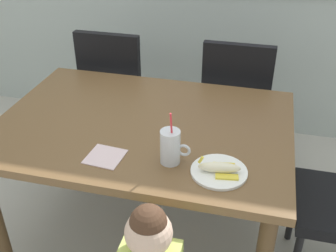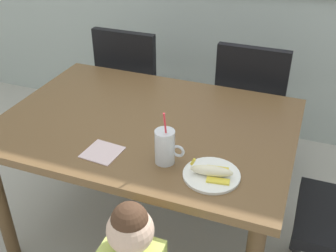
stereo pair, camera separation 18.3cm
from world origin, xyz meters
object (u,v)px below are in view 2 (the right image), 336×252
(dining_chair_left, at_px, (134,85))
(snack_plate, at_px, (211,175))
(dining_chair_right, at_px, (251,104))
(paper_napkin, at_px, (102,152))
(dining_table, at_px, (148,137))
(peeled_banana, at_px, (212,171))
(milk_cup, at_px, (165,148))

(dining_chair_left, bearing_deg, snack_plate, 128.66)
(dining_chair_right, bearing_deg, dining_chair_left, 1.00)
(snack_plate, xyz_separation_m, paper_napkin, (-0.49, -0.01, -0.00))
(dining_table, height_order, peeled_banana, peeled_banana)
(milk_cup, bearing_deg, paper_napkin, -172.74)
(dining_chair_left, xyz_separation_m, snack_plate, (0.84, -1.05, 0.22))
(dining_chair_right, height_order, milk_cup, milk_cup)
(peeled_banana, bearing_deg, paper_napkin, -179.76)
(milk_cup, relative_size, snack_plate, 1.09)
(paper_napkin, bearing_deg, dining_chair_right, 66.67)
(dining_table, relative_size, paper_napkin, 9.48)
(dining_chair_left, distance_m, snack_plate, 1.36)
(snack_plate, distance_m, peeled_banana, 0.03)
(milk_cup, xyz_separation_m, paper_napkin, (-0.28, -0.04, -0.06))
(dining_chair_right, height_order, snack_plate, dining_chair_right)
(dining_table, distance_m, dining_chair_left, 0.86)
(dining_table, height_order, dining_chair_right, dining_chair_right)
(dining_table, bearing_deg, dining_chair_left, 119.90)
(dining_chair_left, xyz_separation_m, paper_napkin, (0.35, -1.06, 0.22))
(milk_cup, bearing_deg, snack_plate, -7.02)
(snack_plate, relative_size, peeled_banana, 1.32)
(peeled_banana, bearing_deg, dining_table, 142.86)
(dining_chair_left, distance_m, dining_chair_right, 0.81)
(dining_chair_left, relative_size, snack_plate, 4.17)
(peeled_banana, distance_m, paper_napkin, 0.49)
(snack_plate, bearing_deg, paper_napkin, -178.83)
(dining_table, xyz_separation_m, dining_chair_right, (0.39, 0.75, -0.12))
(dining_chair_right, bearing_deg, dining_table, 62.82)
(dining_table, height_order, dining_chair_left, dining_chair_left)
(peeled_banana, bearing_deg, dining_chair_left, 128.56)
(dining_table, bearing_deg, peeled_banana, -37.14)
(snack_plate, height_order, paper_napkin, snack_plate)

